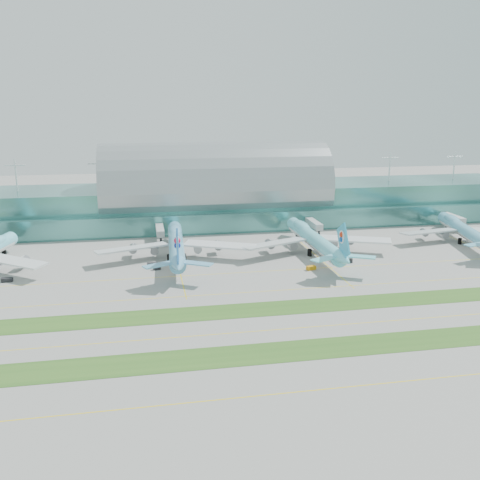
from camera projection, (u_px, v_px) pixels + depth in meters
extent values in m
plane|color=gray|center=(272.00, 311.00, 167.47)|extent=(700.00, 700.00, 0.00)
cube|color=#3D7A75|center=(215.00, 204.00, 288.69)|extent=(340.00, 42.00, 20.00)
cube|color=#3D7A75|center=(221.00, 223.00, 267.11)|extent=(340.00, 8.00, 10.00)
ellipsoid|color=#9EA5A8|center=(215.00, 186.00, 286.18)|extent=(340.00, 46.20, 16.17)
cylinder|color=white|center=(214.00, 171.00, 284.18)|extent=(0.80, 0.80, 16.00)
cube|color=#B2B7B7|center=(160.00, 229.00, 251.05)|extent=(3.50, 22.00, 3.00)
cylinder|color=black|center=(161.00, 242.00, 242.41)|extent=(1.00, 1.00, 4.00)
cube|color=#B2B7B7|center=(313.00, 223.00, 264.26)|extent=(3.50, 22.00, 3.00)
cylinder|color=black|center=(319.00, 234.00, 255.62)|extent=(1.00, 1.00, 4.00)
cube|color=#B2B7B7|center=(451.00, 217.00, 277.47)|extent=(3.50, 22.00, 3.00)
cylinder|color=black|center=(461.00, 228.00, 268.83)|extent=(1.00, 1.00, 4.00)
cube|color=#2D591E|center=(297.00, 350.00, 140.81)|extent=(420.00, 12.00, 0.08)
cube|color=#2D591E|center=(270.00, 309.00, 169.36)|extent=(420.00, 12.00, 0.08)
cube|color=yellow|center=(322.00, 389.00, 121.78)|extent=(420.00, 0.35, 0.01)
cube|color=yellow|center=(283.00, 329.00, 154.14)|extent=(420.00, 0.35, 0.01)
cube|color=yellow|center=(259.00, 292.00, 184.60)|extent=(420.00, 0.35, 0.01)
cube|color=yellow|center=(247.00, 272.00, 205.54)|extent=(420.00, 0.35, 0.01)
cone|color=#6FDEF5|center=(14.00, 237.00, 235.19)|extent=(7.06, 6.25, 6.00)
cube|color=white|center=(14.00, 261.00, 200.84)|extent=(27.49, 23.39, 1.18)
cylinder|color=gray|center=(10.00, 262.00, 206.75)|extent=(4.58, 6.00, 3.29)
cylinder|color=black|center=(4.00, 252.00, 227.13)|extent=(1.74, 1.74, 2.90)
cylinder|color=#5FAAD2|center=(176.00, 244.00, 222.16)|extent=(9.02, 62.00, 6.18)
ellipsoid|color=#5FAAD2|center=(175.00, 231.00, 238.32)|extent=(6.73, 19.03, 4.40)
cone|color=#5FAAD2|center=(175.00, 226.00, 254.08)|extent=(6.40, 5.26, 6.18)
cone|color=#5FAAD2|center=(178.00, 266.00, 188.41)|extent=(6.28, 9.23, 5.87)
cube|color=white|center=(132.00, 248.00, 217.98)|extent=(30.69, 16.99, 1.22)
cylinder|color=gray|center=(144.00, 249.00, 224.26)|extent=(3.64, 5.63, 3.39)
cube|color=white|center=(219.00, 245.00, 222.72)|extent=(30.30, 19.29, 1.22)
cylinder|color=gray|center=(208.00, 247.00, 227.81)|extent=(3.64, 5.63, 3.39)
cube|color=#2B73C1|center=(177.00, 248.00, 188.75)|extent=(1.20, 13.11, 14.37)
cylinder|color=white|center=(177.00, 243.00, 189.33)|extent=(1.12, 4.82, 4.78)
cylinder|color=black|center=(175.00, 241.00, 245.82)|extent=(1.79, 1.79, 2.99)
cylinder|color=black|center=(169.00, 258.00, 219.09)|extent=(1.79, 1.79, 2.99)
cylinder|color=black|center=(184.00, 257.00, 219.88)|extent=(1.79, 1.79, 2.99)
cylinder|color=#68D5E5|center=(314.00, 239.00, 230.07)|extent=(6.72, 62.56, 6.25)
ellipsoid|color=#68D5E5|center=(302.00, 226.00, 246.27)|extent=(6.08, 19.05, 4.45)
cone|color=#68D5E5|center=(292.00, 223.00, 262.07)|extent=(6.29, 5.09, 6.25)
cone|color=#68D5E5|center=(345.00, 260.00, 196.22)|extent=(6.01, 9.12, 5.94)
cube|color=white|center=(274.00, 243.00, 224.93)|extent=(30.86, 18.56, 1.23)
cylinder|color=gray|center=(281.00, 244.00, 231.46)|extent=(3.47, 5.57, 3.43)
cube|color=white|center=(355.00, 239.00, 231.58)|extent=(30.92, 18.18, 1.23)
cylinder|color=gray|center=(340.00, 241.00, 236.45)|extent=(3.47, 5.57, 3.43)
cube|color=#2FA5D3|center=(343.00, 242.00, 196.54)|extent=(0.70, 13.26, 14.53)
cylinder|color=white|center=(343.00, 237.00, 197.12)|extent=(0.94, 4.85, 4.84)
cylinder|color=black|center=(297.00, 237.00, 253.81)|extent=(1.81, 1.81, 3.02)
cylinder|color=black|center=(310.00, 253.00, 226.84)|extent=(1.81, 1.81, 3.02)
cylinder|color=black|center=(323.00, 252.00, 227.95)|extent=(1.81, 1.81, 3.02)
cylinder|color=#61B7D6|center=(464.00, 230.00, 248.43)|extent=(17.91, 57.30, 5.74)
ellipsoid|color=#61B7D6|center=(452.00, 220.00, 263.58)|extent=(9.07, 18.21, 4.09)
cone|color=#61B7D6|center=(442.00, 216.00, 278.35)|extent=(6.60, 5.75, 5.74)
cube|color=silver|center=(429.00, 232.00, 247.26)|extent=(28.55, 11.52, 1.13)
cylinder|color=gray|center=(434.00, 233.00, 252.46)|extent=(4.17, 5.65, 3.15)
cylinder|color=black|center=(447.00, 228.00, 270.60)|extent=(1.67, 1.67, 2.78)
cylinder|color=black|center=(460.00, 241.00, 246.01)|extent=(1.67, 1.67, 2.78)
cylinder|color=black|center=(472.00, 241.00, 245.83)|extent=(1.67, 1.67, 2.78)
cube|color=black|center=(7.00, 280.00, 194.54)|extent=(3.89, 2.01, 1.48)
cube|color=black|center=(157.00, 268.00, 208.53)|extent=(3.10, 2.41, 1.42)
cube|color=black|center=(152.00, 265.00, 211.75)|extent=(4.17, 2.17, 1.77)
cube|color=orange|center=(311.00, 268.00, 208.39)|extent=(4.00, 2.88, 1.54)
cube|color=black|center=(348.00, 260.00, 217.91)|extent=(3.91, 2.65, 1.69)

